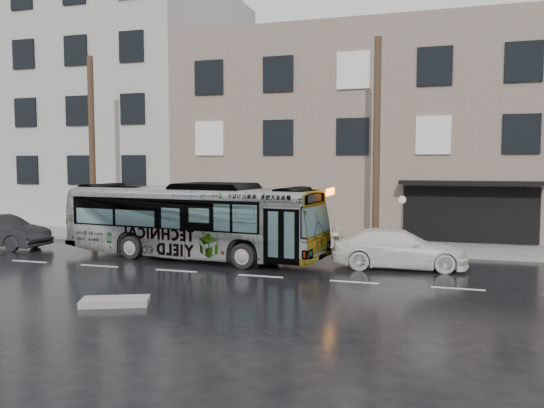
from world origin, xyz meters
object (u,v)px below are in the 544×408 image
(utility_pole_rear, at_px, (92,148))
(dark_sedan, at_px, (1,232))
(utility_pole_front, at_px, (377,145))
(white_sedan, at_px, (398,248))
(bus, at_px, (192,221))
(sign_post, at_px, (402,223))

(utility_pole_rear, relative_size, dark_sedan, 1.98)
(utility_pole_front, height_order, white_sedan, utility_pole_front)
(dark_sedan, bearing_deg, bus, -88.52)
(sign_post, height_order, dark_sedan, sign_post)
(white_sedan, distance_m, dark_sedan, 17.72)
(utility_pole_front, bearing_deg, sign_post, 0.00)
(utility_pole_front, relative_size, sign_post, 3.75)
(utility_pole_front, xyz_separation_m, sign_post, (1.10, 0.00, -3.30))
(utility_pole_front, bearing_deg, dark_sedan, -168.51)
(utility_pole_front, relative_size, dark_sedan, 1.98)
(bus, height_order, dark_sedan, bus)
(sign_post, relative_size, bus, 0.22)
(white_sedan, relative_size, dark_sedan, 1.09)
(bus, xyz_separation_m, dark_sedan, (-9.52, -0.09, -0.79))
(utility_pole_rear, bearing_deg, utility_pole_front, 0.00)
(sign_post, bearing_deg, white_sedan, -89.38)
(white_sedan, height_order, dark_sedan, dark_sedan)
(utility_pole_front, xyz_separation_m, dark_sedan, (-16.58, -3.37, -3.90))
(utility_pole_rear, relative_size, white_sedan, 1.82)
(utility_pole_rear, bearing_deg, sign_post, 0.00)
(sign_post, xyz_separation_m, dark_sedan, (-17.68, -3.37, -0.60))
(sign_post, relative_size, dark_sedan, 0.53)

